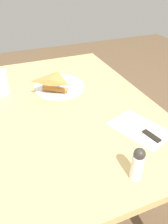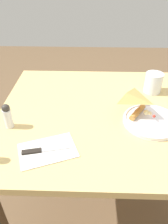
{
  "view_description": "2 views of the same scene",
  "coord_description": "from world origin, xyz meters",
  "px_view_note": "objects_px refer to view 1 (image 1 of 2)",
  "views": [
    {
      "loc": [
        -0.76,
        0.16,
        1.23
      ],
      "look_at": [
        -0.13,
        -0.09,
        0.77
      ],
      "focal_mm": 35.0,
      "sensor_mm": 36.0,
      "label": 1
    },
    {
      "loc": [
        -0.12,
        -0.81,
        1.3
      ],
      "look_at": [
        -0.14,
        -0.1,
        0.8
      ],
      "focal_mm": 35.0,
      "sensor_mm": 36.0,
      "label": 2
    }
  ],
  "objects_px": {
    "dining_table": "(54,126)",
    "plate_pizza": "(59,86)",
    "butter_knife": "(141,129)",
    "napkin_folded": "(139,129)",
    "pepper_shaker": "(138,164)"
  },
  "relations": [
    {
      "from": "dining_table",
      "to": "pepper_shaker",
      "type": "relative_size",
      "value": 9.76
    },
    {
      "from": "dining_table",
      "to": "butter_knife",
      "type": "height_order",
      "value": "butter_knife"
    },
    {
      "from": "napkin_folded",
      "to": "butter_knife",
      "type": "height_order",
      "value": "butter_knife"
    },
    {
      "from": "napkin_folded",
      "to": "pepper_shaker",
      "type": "distance_m",
      "value": 0.23
    },
    {
      "from": "dining_table",
      "to": "pepper_shaker",
      "type": "distance_m",
      "value": 0.49
    },
    {
      "from": "dining_table",
      "to": "plate_pizza",
      "type": "bearing_deg",
      "value": -28.16
    },
    {
      "from": "napkin_folded",
      "to": "pepper_shaker",
      "type": "height_order",
      "value": "pepper_shaker"
    },
    {
      "from": "plate_pizza",
      "to": "butter_knife",
      "type": "relative_size",
      "value": 1.26
    },
    {
      "from": "plate_pizza",
      "to": "pepper_shaker",
      "type": "xyz_separation_m",
      "value": [
        -0.58,
        -0.05,
        0.04
      ]
    },
    {
      "from": "dining_table",
      "to": "napkin_folded",
      "type": "relative_size",
      "value": 4.46
    },
    {
      "from": "dining_table",
      "to": "plate_pizza",
      "type": "height_order",
      "value": "plate_pizza"
    },
    {
      "from": "plate_pizza",
      "to": "butter_knife",
      "type": "bearing_deg",
      "value": -156.48
    },
    {
      "from": "dining_table",
      "to": "napkin_folded",
      "type": "distance_m",
      "value": 0.38
    },
    {
      "from": "plate_pizza",
      "to": "napkin_folded",
      "type": "bearing_deg",
      "value": -156.26
    },
    {
      "from": "butter_knife",
      "to": "dining_table",
      "type": "bearing_deg",
      "value": 30.32
    }
  ]
}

